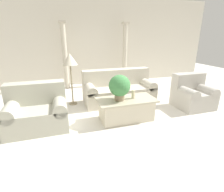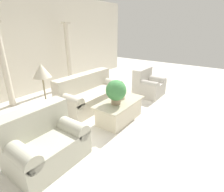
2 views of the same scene
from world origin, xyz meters
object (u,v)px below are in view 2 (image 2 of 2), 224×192
at_px(coffee_table, 119,110).
at_px(armchair, 148,85).
at_px(floor_lamp, 42,73).
at_px(sofa_long, 90,94).
at_px(potted_plant, 116,91).
at_px(loveseat, 44,142).

distance_m(coffee_table, armchair, 1.98).
bearing_deg(floor_lamp, sofa_long, -7.85).
height_order(sofa_long, coffee_table, sofa_long).
xyz_separation_m(sofa_long, floor_lamp, (-1.29, 0.18, 0.83)).
relative_size(floor_lamp, armchair, 1.59).
height_order(potted_plant, armchair, potted_plant).
height_order(sofa_long, loveseat, same).
xyz_separation_m(sofa_long, coffee_table, (-0.22, -1.15, -0.11)).
bearing_deg(floor_lamp, potted_plant, -56.12).
relative_size(coffee_table, armchair, 1.48).
height_order(potted_plant, floor_lamp, floor_lamp).
bearing_deg(coffee_table, armchair, 5.45).
bearing_deg(armchair, sofa_long, 151.20).
height_order(loveseat, coffee_table, loveseat).
distance_m(sofa_long, potted_plant, 1.30).
relative_size(loveseat, armchair, 1.35).
xyz_separation_m(loveseat, coffee_table, (1.88, -0.23, -0.12)).
height_order(coffee_table, floor_lamp, floor_lamp).
distance_m(coffee_table, floor_lamp, 1.94).
bearing_deg(floor_lamp, armchair, -20.55).
distance_m(loveseat, floor_lamp, 1.59).
distance_m(floor_lamp, armchair, 3.35).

